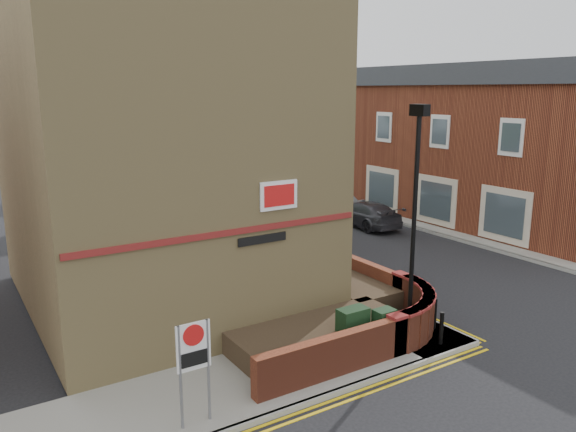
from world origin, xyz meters
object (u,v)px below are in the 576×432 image
at_px(lamppost, 414,223).
at_px(utility_cabinet_large, 353,330).
at_px(zone_sign, 194,355).
at_px(silver_car_near, 289,223).

xyz_separation_m(lamppost, utility_cabinet_large, (-1.90, 0.10, -2.62)).
height_order(lamppost, zone_sign, lamppost).
relative_size(lamppost, utility_cabinet_large, 5.25).
distance_m(zone_sign, silver_car_near, 15.19).
distance_m(utility_cabinet_large, zone_sign, 4.86).
xyz_separation_m(utility_cabinet_large, silver_car_near, (4.99, 10.86, 0.05)).
xyz_separation_m(lamppost, silver_car_near, (3.09, 10.96, -2.58)).
relative_size(lamppost, silver_car_near, 1.35).
distance_m(lamppost, utility_cabinet_large, 3.24).
relative_size(utility_cabinet_large, silver_car_near, 0.26).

